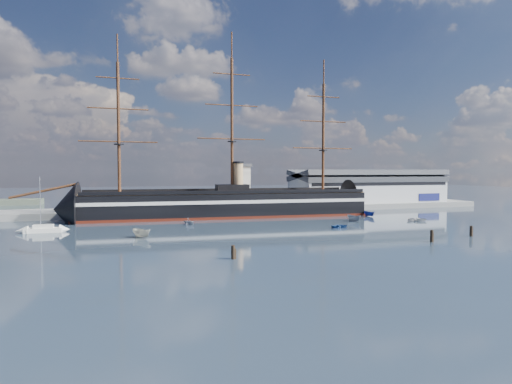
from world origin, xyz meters
name	(u,v)px	position (x,y,z in m)	size (l,w,h in m)	color
ground	(267,223)	(0.00, 40.00, 0.00)	(600.00, 600.00, 0.00)	#242E3B
quay	(260,211)	(10.00, 76.00, 0.00)	(180.00, 18.00, 2.00)	slate
warehouse	(368,187)	(58.00, 80.00, 7.98)	(63.00, 21.00, 11.60)	#B7BABC
quay_tower	(243,184)	(3.00, 73.00, 9.75)	(5.00, 5.00, 15.00)	silver
warship	(221,204)	(-8.38, 60.00, 4.04)	(113.39, 22.26, 53.94)	black
sailboat	(43,229)	(-56.07, 39.79, 0.84)	(8.35, 2.75, 13.22)	white
motorboat_a	(142,238)	(-34.56, 24.32, 0.00)	(6.32, 2.32, 2.53)	beige
motorboat_b	(340,228)	(14.49, 25.38, 0.00)	(2.87, 1.15, 1.34)	navy
motorboat_c	(354,221)	(25.34, 36.56, 0.00)	(5.91, 2.17, 2.36)	slate
motorboat_d	(189,225)	(-21.12, 44.06, 0.00)	(5.50, 2.39, 2.02)	slate
motorboat_e	(417,221)	(43.21, 31.57, 0.00)	(3.31, 1.33, 1.55)	silver
motorboat_f	(369,216)	(37.06, 46.64, 0.00)	(5.37, 1.97, 2.15)	navy
piling_near_left	(233,259)	(-21.68, -3.55, 0.00)	(0.64, 0.64, 2.99)	black
piling_near_right	(432,242)	(21.07, -0.13, 0.00)	(0.64, 0.64, 3.20)	black
piling_far_right	(471,236)	(34.76, 3.42, 0.00)	(0.64, 0.64, 3.08)	black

